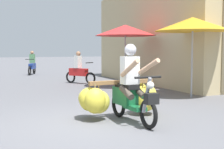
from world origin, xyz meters
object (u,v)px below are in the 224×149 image
motorbike_distant_ahead_left (32,65)px  market_umbrella_near_shop (125,30)px  motorbike_main_loaded (121,96)px  market_umbrella_further_along (193,24)px  motorbike_distant_ahead_right (79,71)px

motorbike_distant_ahead_left → market_umbrella_near_shop: bearing=-75.3°
motorbike_main_loaded → market_umbrella_near_shop: size_ratio=0.79×
motorbike_main_loaded → market_umbrella_further_along: (3.29, 1.88, 1.76)m
motorbike_distant_ahead_left → market_umbrella_further_along: (2.87, -11.26, 1.67)m
motorbike_distant_ahead_right → market_umbrella_further_along: (1.92, -5.26, 1.67)m
motorbike_distant_ahead_right → market_umbrella_further_along: market_umbrella_further_along is taller
motorbike_distant_ahead_right → market_umbrella_near_shop: bearing=-60.8°
motorbike_distant_ahead_right → market_umbrella_further_along: size_ratio=0.57×
motorbike_distant_ahead_left → motorbike_distant_ahead_right: same height
motorbike_distant_ahead_right → market_umbrella_further_along: 5.84m
motorbike_distant_ahead_left → market_umbrella_near_shop: market_umbrella_near_shop is taller
market_umbrella_further_along → market_umbrella_near_shop: bearing=103.1°
motorbike_main_loaded → motorbike_distant_ahead_right: bearing=79.1°
motorbike_distant_ahead_right → market_umbrella_near_shop: market_umbrella_near_shop is taller
motorbike_distant_ahead_left → market_umbrella_near_shop: (2.14, -8.13, 1.64)m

